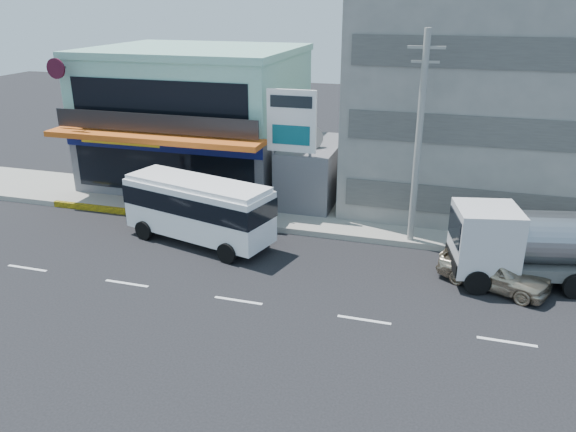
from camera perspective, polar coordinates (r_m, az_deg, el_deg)
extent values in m
plane|color=black|center=(22.49, -5.07, -8.56)|extent=(120.00, 120.00, 0.00)
cube|color=gray|center=(29.78, 10.72, -0.81)|extent=(70.00, 5.00, 0.30)
cube|color=#4F4F54|center=(36.74, -8.89, 6.58)|extent=(12.00, 10.00, 4.00)
cube|color=#88C1B2|center=(35.95, -9.26, 12.76)|extent=(12.00, 10.00, 4.00)
cube|color=#C75417|center=(31.25, -13.62, 7.72)|extent=(12.40, 1.80, 0.30)
cube|color=#0B1251|center=(32.01, -12.88, 7.08)|extent=(12.00, 0.12, 0.80)
cube|color=black|center=(32.42, -12.64, 4.53)|extent=(11.00, 0.06, 2.60)
cube|color=gray|center=(33.42, 21.40, 12.72)|extent=(16.00, 12.00, 14.00)
cube|color=#4F4F54|center=(32.36, 2.59, 4.35)|extent=(3.00, 6.00, 3.50)
cylinder|color=slate|center=(30.94, 2.19, 7.07)|extent=(1.50, 1.50, 0.15)
cylinder|color=gray|center=(29.76, -1.51, 5.86)|extent=(0.16, 0.16, 6.50)
cylinder|color=gray|center=(29.22, 2.24, 5.56)|extent=(0.16, 0.16, 6.50)
cube|color=white|center=(28.99, 0.36, 9.62)|extent=(2.60, 0.18, 3.20)
cylinder|color=#999993|center=(26.24, 13.09, 7.15)|extent=(0.30, 0.30, 10.00)
cube|color=#999993|center=(25.58, 13.90, 16.30)|extent=(1.60, 0.12, 0.12)
cube|color=#999993|center=(25.63, 13.78, 14.97)|extent=(1.20, 0.10, 0.10)
cube|color=white|center=(27.23, -9.10, 0.68)|extent=(7.80, 4.15, 2.45)
cube|color=black|center=(27.07, -9.16, 1.63)|extent=(7.86, 4.22, 0.90)
cube|color=white|center=(26.80, -9.26, 3.34)|extent=(7.54, 3.89, 0.21)
cylinder|color=black|center=(28.54, -14.40, -1.41)|extent=(1.00, 0.53, 0.96)
cylinder|color=black|center=(30.08, -11.28, 0.05)|extent=(1.00, 0.53, 0.96)
cylinder|color=black|center=(25.37, -6.19, -3.75)|extent=(1.00, 0.53, 0.96)
cylinder|color=black|center=(27.09, -3.21, -1.98)|extent=(1.00, 0.53, 0.96)
imported|color=#BFAE92|center=(24.56, 20.19, -5.18)|extent=(4.82, 3.37, 1.52)
cube|color=silver|center=(24.45, 19.36, -2.20)|extent=(2.95, 2.95, 2.70)
cube|color=#595956|center=(25.77, 25.33, -4.54)|extent=(8.59, 3.93, 0.52)
cylinder|color=black|center=(23.88, 18.64, -6.40)|extent=(1.08, 0.52, 1.04)
cylinder|color=black|center=(25.96, 17.49, -3.97)|extent=(1.08, 0.52, 1.04)
cylinder|color=black|center=(25.10, 27.21, -6.35)|extent=(1.08, 0.52, 1.04)
cylinder|color=black|center=(27.09, 25.44, -4.05)|extent=(1.08, 0.52, 1.04)
imported|color=#580C1A|center=(31.03, -13.94, 0.53)|extent=(2.01, 1.11, 1.00)
imported|color=#66594C|center=(30.69, -14.11, 2.32)|extent=(0.59, 0.76, 1.83)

